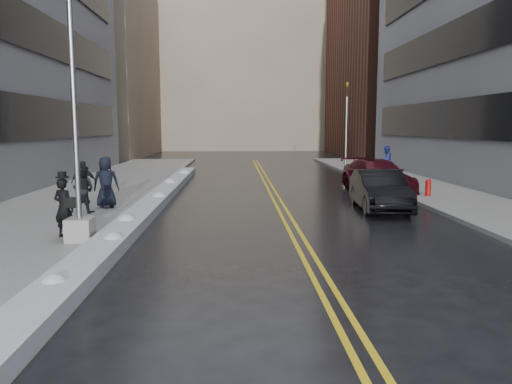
{
  "coord_description": "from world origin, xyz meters",
  "views": [
    {
      "loc": [
        0.77,
        -10.9,
        3.12
      ],
      "look_at": [
        1.32,
        2.85,
        1.3
      ],
      "focal_mm": 35.0,
      "sensor_mm": 36.0,
      "label": 1
    }
  ],
  "objects": [
    {
      "name": "fire_hydrant",
      "position": [
        9.0,
        10.0,
        0.55
      ],
      "size": [
        0.26,
        0.26,
        0.73
      ],
      "color": "maroon",
      "rests_on": "sidewalk_east"
    },
    {
      "name": "building_west_far",
      "position": [
        -15.5,
        44.0,
        9.0
      ],
      "size": [
        14.0,
        22.0,
        18.0
      ],
      "primitive_type": "cube",
      "color": "gray",
      "rests_on": "ground"
    },
    {
      "name": "pedestrian_c",
      "position": [
        -3.98,
        7.39,
        1.09
      ],
      "size": [
        0.99,
        0.71,
        1.88
      ],
      "primitive_type": "imported",
      "rotation": [
        0.0,
        0.0,
        3.26
      ],
      "color": "black",
      "rests_on": "sidewalk_west"
    },
    {
      "name": "snow_ridge",
      "position": [
        -2.45,
        8.0,
        0.17
      ],
      "size": [
        0.9,
        30.0,
        0.34
      ],
      "primitive_type": "cube",
      "color": "silver",
      "rests_on": "ground"
    },
    {
      "name": "lamppost",
      "position": [
        -3.3,
        2.0,
        2.53
      ],
      "size": [
        0.65,
        0.65,
        7.62
      ],
      "color": "gray",
      "rests_on": "sidewalk_west"
    },
    {
      "name": "sidewalk_east",
      "position": [
        10.0,
        10.0,
        0.07
      ],
      "size": [
        4.0,
        50.0,
        0.15
      ],
      "primitive_type": "cube",
      "color": "gray",
      "rests_on": "ground"
    },
    {
      "name": "pedestrian_d",
      "position": [
        -5.1,
        8.47,
        0.97
      ],
      "size": [
        0.98,
        0.46,
        1.64
      ],
      "primitive_type": "imported",
      "rotation": [
        0.0,
        0.0,
        3.2
      ],
      "color": "black",
      "rests_on": "sidewalk_west"
    },
    {
      "name": "pedestrian_east",
      "position": [
        9.94,
        19.19,
        1.04
      ],
      "size": [
        1.09,
        1.03,
        1.78
      ],
      "primitive_type": "imported",
      "rotation": [
        0.0,
        0.0,
        3.69
      ],
      "color": "navy",
      "rests_on": "sidewalk_east"
    },
    {
      "name": "car_maroon",
      "position": [
        7.5,
        12.51,
        0.77
      ],
      "size": [
        2.85,
        5.56,
        1.55
      ],
      "primitive_type": "imported",
      "rotation": [
        0.0,
        0.0,
        0.13
      ],
      "color": "#3C0914",
      "rests_on": "ground"
    },
    {
      "name": "ground",
      "position": [
        0.0,
        0.0,
        0.0
      ],
      "size": [
        160.0,
        160.0,
        0.0
      ],
      "primitive_type": "plane",
      "color": "black",
      "rests_on": "ground"
    },
    {
      "name": "car_black",
      "position": [
        6.11,
        7.28,
        0.75
      ],
      "size": [
        1.89,
        4.62,
        1.49
      ],
      "primitive_type": "imported",
      "rotation": [
        0.0,
        0.0,
        -0.07
      ],
      "color": "black",
      "rests_on": "ground"
    },
    {
      "name": "building_east_far",
      "position": [
        19.0,
        42.0,
        14.0
      ],
      "size": [
        14.0,
        20.0,
        28.0
      ],
      "primitive_type": "cube",
      "color": "#562D21",
      "rests_on": "ground"
    },
    {
      "name": "building_far",
      "position": [
        2.0,
        60.0,
        11.0
      ],
      "size": [
        36.0,
        16.0,
        22.0
      ],
      "primitive_type": "cube",
      "color": "gray",
      "rests_on": "ground"
    },
    {
      "name": "pedestrian_b",
      "position": [
        -4.49,
        6.31,
        0.97
      ],
      "size": [
        0.92,
        0.8,
        1.63
      ],
      "primitive_type": "imported",
      "rotation": [
        0.0,
        0.0,
        2.88
      ],
      "color": "black",
      "rests_on": "sidewalk_west"
    },
    {
      "name": "traffic_signal",
      "position": [
        8.5,
        24.0,
        3.4
      ],
      "size": [
        0.16,
        0.2,
        6.0
      ],
      "color": "gray",
      "rests_on": "sidewalk_east"
    },
    {
      "name": "pedestrian_fedora",
      "position": [
        -3.85,
        2.47,
        0.95
      ],
      "size": [
        0.68,
        0.56,
        1.61
      ],
      "primitive_type": "imported",
      "rotation": [
        0.0,
        0.0,
        2.8
      ],
      "color": "black",
      "rests_on": "sidewalk_west"
    },
    {
      "name": "lane_line_right",
      "position": [
        2.65,
        10.0,
        0.0
      ],
      "size": [
        0.12,
        50.0,
        0.01
      ],
      "primitive_type": "cube",
      "color": "gold",
      "rests_on": "ground"
    },
    {
      "name": "sidewalk_west",
      "position": [
        -5.75,
        10.0,
        0.07
      ],
      "size": [
        5.5,
        50.0,
        0.15
      ],
      "primitive_type": "cube",
      "color": "gray",
      "rests_on": "ground"
    },
    {
      "name": "lane_line_left",
      "position": [
        2.35,
        10.0,
        0.0
      ],
      "size": [
        0.12,
        50.0,
        0.01
      ],
      "primitive_type": "cube",
      "color": "gold",
      "rests_on": "ground"
    }
  ]
}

